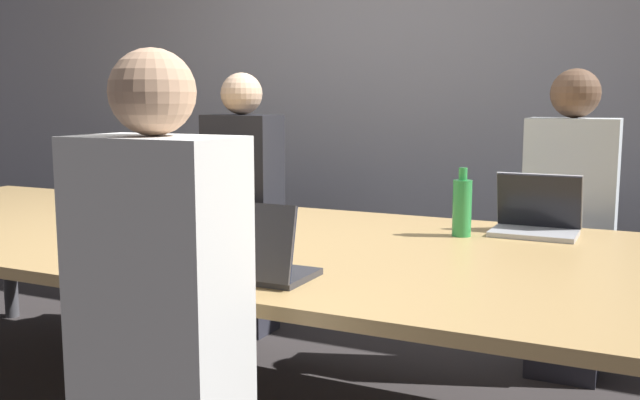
% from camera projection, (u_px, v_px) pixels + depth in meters
% --- Properties ---
extents(curtain_wall, '(12.00, 0.06, 2.80)m').
position_uv_depth(curtain_wall, '(391.00, 83.00, 4.44)').
color(curtain_wall, '#9999A3').
rests_on(curtain_wall, ground_plane).
extents(conference_table, '(4.22, 1.55, 0.77)m').
position_uv_depth(conference_table, '(224.00, 246.00, 2.84)').
color(conference_table, tan).
rests_on(conference_table, ground_plane).
extents(laptop_far_midleft, '(0.31, 0.23, 0.23)m').
position_uv_depth(laptop_far_midleft, '(201.00, 192.00, 3.62)').
color(laptop_far_midleft, '#333338').
rests_on(laptop_far_midleft, conference_table).
extents(person_far_midleft, '(0.40, 0.24, 1.45)m').
position_uv_depth(person_far_midleft, '(243.00, 207.00, 3.95)').
color(person_far_midleft, '#2D2D38').
rests_on(person_far_midleft, ground_plane).
extents(cup_far_midleft, '(0.08, 0.08, 0.10)m').
position_uv_depth(cup_far_midleft, '(165.00, 192.00, 3.73)').
color(cup_far_midleft, '#232328').
rests_on(cup_far_midleft, conference_table).
extents(laptop_far_right, '(0.33, 0.24, 0.24)m').
position_uv_depth(laptop_far_right, '(536.00, 217.00, 2.84)').
color(laptop_far_right, '#B7B7BC').
rests_on(laptop_far_right, conference_table).
extents(person_far_right, '(0.40, 0.24, 1.44)m').
position_uv_depth(person_far_right, '(569.00, 230.00, 3.29)').
color(person_far_right, '#2D2D38').
rests_on(person_far_right, ground_plane).
extents(bottle_far_right, '(0.07, 0.07, 0.27)m').
position_uv_depth(bottle_far_right, '(462.00, 207.00, 2.79)').
color(bottle_far_right, green).
rests_on(bottle_far_right, conference_table).
extents(laptop_near_midright, '(0.34, 0.24, 0.24)m').
position_uv_depth(laptop_near_midright, '(250.00, 257.00, 2.12)').
color(laptop_near_midright, '#333338').
rests_on(laptop_near_midright, conference_table).
extents(person_near_midright, '(0.40, 0.24, 1.42)m').
position_uv_depth(person_near_midright, '(161.00, 352.00, 1.74)').
color(person_near_midright, '#2D2D38').
rests_on(person_near_midright, ground_plane).
extents(cup_near_midright, '(0.07, 0.07, 0.10)m').
position_uv_depth(cup_near_midright, '(194.00, 252.00, 2.28)').
color(cup_near_midright, white).
rests_on(cup_near_midright, conference_table).
extents(bottle_near_midright, '(0.07, 0.07, 0.25)m').
position_uv_depth(bottle_near_midright, '(201.00, 232.00, 2.32)').
color(bottle_near_midright, black).
rests_on(bottle_near_midright, conference_table).
extents(stapler, '(0.10, 0.16, 0.05)m').
position_uv_depth(stapler, '(156.00, 237.00, 2.66)').
color(stapler, black).
rests_on(stapler, conference_table).
extents(notebook, '(0.26, 0.24, 0.02)m').
position_uv_depth(notebook, '(126.00, 226.00, 2.96)').
color(notebook, '#2D4C8C').
rests_on(notebook, conference_table).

